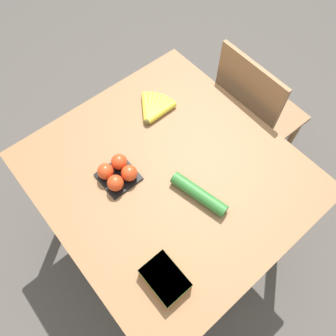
{
  "coord_description": "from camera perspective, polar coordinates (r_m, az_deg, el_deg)",
  "views": [
    {
      "loc": [
        0.49,
        -0.41,
        1.94
      ],
      "look_at": [
        0.0,
        0.0,
        0.78
      ],
      "focal_mm": 35.0,
      "sensor_mm": 36.0,
      "label": 1
    }
  ],
  "objects": [
    {
      "name": "ground_plane",
      "position": [
        2.04,
        -0.0,
        -10.68
      ],
      "size": [
        12.0,
        12.0,
        0.0
      ],
      "primitive_type": "plane",
      "color": "#4C4742"
    },
    {
      "name": "cucumber_near",
      "position": [
        1.28,
        5.4,
        -4.53
      ],
      "size": [
        0.25,
        0.1,
        0.05
      ],
      "color": "#2D702D",
      "rests_on": "dining_table"
    },
    {
      "name": "dining_table",
      "position": [
        1.44,
        -0.0,
        -2.66
      ],
      "size": [
        1.06,
        0.98,
        0.75
      ],
      "color": "olive",
      "rests_on": "ground_plane"
    },
    {
      "name": "carrot_bag",
      "position": [
        1.17,
        -0.53,
        -18.72
      ],
      "size": [
        0.16,
        0.11,
        0.05
      ],
      "color": "orange",
      "rests_on": "dining_table"
    },
    {
      "name": "chair",
      "position": [
        1.9,
        14.46,
        8.9
      ],
      "size": [
        0.43,
        0.41,
        0.93
      ],
      "rotation": [
        0.0,
        0.0,
        3.12
      ],
      "color": "#8E6642",
      "rests_on": "ground_plane"
    },
    {
      "name": "banana_bunch",
      "position": [
        1.51,
        -2.48,
        10.21
      ],
      "size": [
        0.16,
        0.17,
        0.03
      ],
      "color": "brown",
      "rests_on": "dining_table"
    },
    {
      "name": "tomato_pack",
      "position": [
        1.32,
        -8.79,
        -0.85
      ],
      "size": [
        0.14,
        0.14,
        0.08
      ],
      "color": "black",
      "rests_on": "dining_table"
    }
  ]
}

